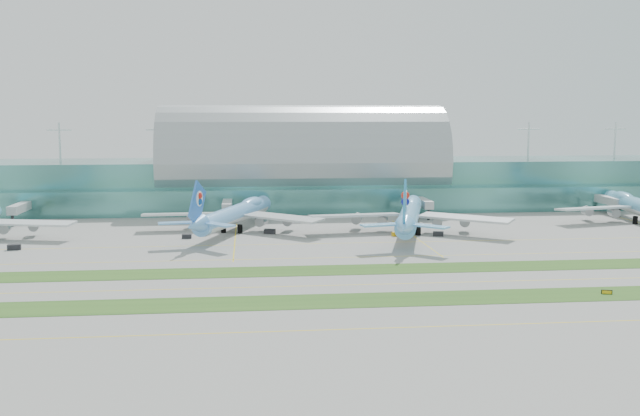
{
  "coord_description": "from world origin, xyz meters",
  "views": [
    {
      "loc": [
        -23.55,
        -173.23,
        38.85
      ],
      "look_at": [
        0.0,
        55.0,
        9.0
      ],
      "focal_mm": 40.0,
      "sensor_mm": 36.0,
      "label": 1
    }
  ],
  "objects": [
    {
      "name": "gse_c",
      "position": [
        -42.82,
        53.35,
        0.7
      ],
      "size": [
        3.05,
        1.76,
        1.39
      ],
      "primitive_type": "cube",
      "rotation": [
        0.0,
        0.0,
        -0.08
      ],
      "color": "black",
      "rests_on": "ground"
    },
    {
      "name": "airliner_d",
      "position": [
        119.03,
        71.18,
        6.14
      ],
      "size": [
        63.0,
        72.17,
        19.9
      ],
      "rotation": [
        0.0,
        0.0,
        -0.15
      ],
      "color": "#60ACD5",
      "rests_on": "ground"
    },
    {
      "name": "airliner_b",
      "position": [
        -27.39,
        66.86,
        6.2
      ],
      "size": [
        60.67,
        70.59,
        20.09
      ],
      "rotation": [
        0.0,
        0.0,
        -0.34
      ],
      "color": "#6DB0F1",
      "rests_on": "ground"
    },
    {
      "name": "gse_b",
      "position": [
        -91.29,
        38.91,
        0.79
      ],
      "size": [
        3.96,
        2.51,
        1.59
      ],
      "primitive_type": "cube",
      "rotation": [
        0.0,
        0.0,
        0.19
      ],
      "color": "black",
      "rests_on": "ground"
    },
    {
      "name": "gse_d",
      "position": [
        -16.23,
        59.86,
        0.77
      ],
      "size": [
        4.04,
        3.08,
        1.54
      ],
      "primitive_type": "cube",
      "rotation": [
        0.0,
        0.0,
        -0.32
      ],
      "color": "black",
      "rests_on": "ground"
    },
    {
      "name": "gse_e",
      "position": [
        24.72,
        51.05,
        0.66
      ],
      "size": [
        3.41,
        2.12,
        1.32
      ],
      "primitive_type": "cube",
      "rotation": [
        0.0,
        0.0,
        0.19
      ],
      "color": "#D59F0C",
      "rests_on": "ground"
    },
    {
      "name": "airliner_c",
      "position": [
        30.23,
        57.11,
        6.48
      ],
      "size": [
        64.84,
        74.99,
        21.0
      ],
      "rotation": [
        0.0,
        0.0,
        -0.27
      ],
      "color": "#6FBBF4",
      "rests_on": "ground"
    },
    {
      "name": "gse_f",
      "position": [
        38.03,
        49.53,
        0.72
      ],
      "size": [
        3.69,
        2.59,
        1.45
      ],
      "primitive_type": "cube",
      "rotation": [
        0.0,
        0.0,
        -0.24
      ],
      "color": "black",
      "rests_on": "ground"
    },
    {
      "name": "taxiline_b",
      "position": [
        0.0,
        -14.0,
        0.01
      ],
      "size": [
        420.0,
        0.35,
        0.01
      ],
      "primitive_type": "cube",
      "color": "yellow",
      "rests_on": "ground"
    },
    {
      "name": "taxiline_c",
      "position": [
        0.0,
        18.0,
        0.01
      ],
      "size": [
        420.0,
        0.35,
        0.01
      ],
      "primitive_type": "cube",
      "color": "yellow",
      "rests_on": "ground"
    },
    {
      "name": "terminal",
      "position": [
        0.01,
        128.79,
        14.23
      ],
      "size": [
        340.0,
        69.1,
        36.0
      ],
      "color": "#3D7A75",
      "rests_on": "ground"
    },
    {
      "name": "grass_strip_far",
      "position": [
        0.0,
        2.0,
        0.04
      ],
      "size": [
        420.0,
        12.0,
        0.08
      ],
      "primitive_type": "cube",
      "color": "#2D591E",
      "rests_on": "ground"
    },
    {
      "name": "grass_strip_near",
      "position": [
        0.0,
        -28.0,
        0.04
      ],
      "size": [
        420.0,
        12.0,
        0.08
      ],
      "primitive_type": "cube",
      "color": "#2D591E",
      "rests_on": "ground"
    },
    {
      "name": "taxiline_d",
      "position": [
        0.0,
        40.0,
        0.01
      ],
      "size": [
        420.0,
        0.35,
        0.01
      ],
      "primitive_type": "cube",
      "color": "yellow",
      "rests_on": "ground"
    },
    {
      "name": "ground",
      "position": [
        0.0,
        0.0,
        0.0
      ],
      "size": [
        700.0,
        700.0,
        0.0
      ],
      "primitive_type": "plane",
      "color": "gray",
      "rests_on": "ground"
    },
    {
      "name": "taxiway_sign_east",
      "position": [
        54.55,
        -28.37,
        0.48
      ],
      "size": [
        2.25,
        0.95,
        0.98
      ],
      "rotation": [
        0.0,
        0.0,
        -0.32
      ],
      "color": "black",
      "rests_on": "ground"
    },
    {
      "name": "taxiline_a",
      "position": [
        0.0,
        -48.0,
        0.01
      ],
      "size": [
        420.0,
        0.35,
        0.01
      ],
      "primitive_type": "cube",
      "color": "yellow",
      "rests_on": "ground"
    }
  ]
}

